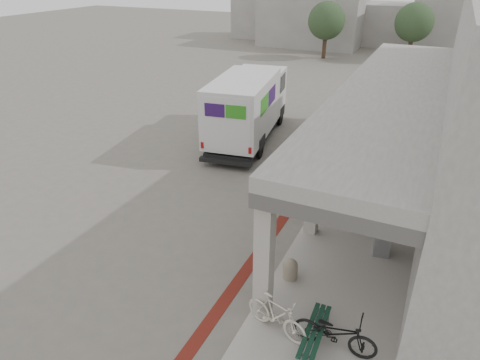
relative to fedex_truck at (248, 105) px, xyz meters
The scene contains 13 objects.
ground 7.96m from the fedex_truck, 66.72° to the right, with size 120.00×120.00×0.00m, color #645F56.
bike_lane_stripe 6.78m from the fedex_truck, 51.62° to the right, with size 0.35×40.00×0.01m, color maroon.
sidewalk 10.19m from the fedex_truck, 45.28° to the right, with size 4.40×28.00×0.12m, color #9F978E.
distant_backdrop 28.76m from the fedex_truck, 89.54° to the left, with size 28.00×10.00×6.50m.
tree_left 21.00m from the fedex_truck, 95.28° to the left, with size 3.20×3.20×4.80m.
tree_mid 23.46m from the fedex_truck, 77.48° to the left, with size 3.20×3.20×4.80m.
fedex_truck is the anchor object (origin of this frame).
bench 12.84m from the fedex_truck, 59.17° to the right, with size 0.43×1.73×0.40m.
bollard_near 10.58m from the fedex_truck, 59.58° to the right, with size 0.40×0.40×0.60m.
bollard_far 7.99m from the fedex_truck, 29.29° to the right, with size 0.39×0.39×0.59m.
utility_cabinet 10.12m from the fedex_truck, 42.88° to the right, with size 0.45×0.60×0.99m, color gray.
bicycle_black 13.00m from the fedex_truck, 57.43° to the right, with size 0.64×1.84×0.97m, color black.
bicycle_cream 12.42m from the fedex_truck, 62.77° to the right, with size 0.47×1.65×0.99m, color beige.
Camera 1 is at (4.90, -10.74, 7.75)m, focal length 32.00 mm.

